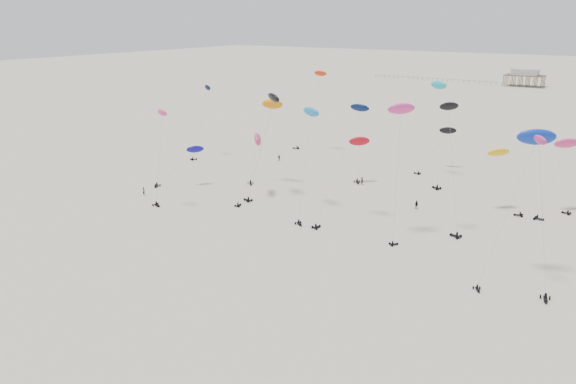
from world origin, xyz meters
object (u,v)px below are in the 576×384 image
Objects in this scene: rig_9 at (502,161)px; spectator_0 at (144,195)px; rig_4 at (309,131)px; pavilion_main at (524,79)px; rig_0 at (184,160)px.

spectator_0 is at bearing 107.16° from rig_9.
rig_4 reaches higher than spectator_0.
pavilion_main is 1.81× the size of rig_0.
rig_0 is 0.88× the size of rig_9.
rig_4 is at bearing 111.44° from rig_9.
rig_4 is 1.72× the size of rig_9.
spectator_0 is (-27.79, -262.68, -4.22)m from pavilion_main.
rig_0 is at bearing -74.54° from spectator_0.
rig_4 is at bearing -132.29° from spectator_0.
rig_9 reaches higher than rig_0.
pavilion_main is at bearing -144.35° from rig_4.
rig_0 is (-25.76, -251.64, 1.89)m from pavilion_main.
rig_4 reaches higher than pavilion_main.
rig_9 is (65.84, 22.57, 3.87)m from rig_0.
rig_9 is at bearing 154.77° from rig_4.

